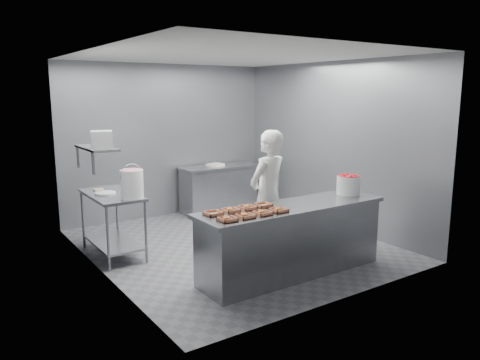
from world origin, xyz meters
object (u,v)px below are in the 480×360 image
(tray_3, at_px, (278,210))
(strawberry_tub, at_px, (348,184))
(prep_table, at_px, (112,215))
(worker, at_px, (268,196))
(glaze_bucket, at_px, (132,183))
(back_counter, at_px, (219,189))
(tray_2, at_px, (262,213))
(tray_4, at_px, (213,213))
(service_counter, at_px, (292,239))
(appliance, at_px, (102,140))
(tray_6, at_px, (247,207))
(tray_1, at_px, (245,216))
(tray_0, at_px, (227,219))
(tray_5, at_px, (230,210))
(tray_7, at_px, (263,205))

(tray_3, height_order, strawberry_tub, strawberry_tub)
(prep_table, xyz_separation_m, strawberry_tub, (2.71, -1.88, 0.45))
(worker, distance_m, glaze_bucket, 1.83)
(back_counter, relative_size, glaze_bucket, 3.23)
(tray_2, relative_size, tray_4, 1.00)
(tray_3, height_order, glaze_bucket, glaze_bucket)
(service_counter, height_order, strawberry_tub, strawberry_tub)
(worker, distance_m, appliance, 2.32)
(tray_3, xyz_separation_m, appliance, (-1.47, 1.86, 0.76))
(back_counter, xyz_separation_m, tray_3, (-1.25, -3.40, 0.47))
(tray_6, relative_size, appliance, 0.60)
(tray_3, distance_m, worker, 0.86)
(tray_1, distance_m, glaze_bucket, 1.81)
(back_counter, height_order, tray_2, tray_2)
(tray_0, bearing_deg, worker, 33.51)
(tray_0, height_order, worker, worker)
(tray_1, bearing_deg, glaze_bucket, 112.15)
(tray_2, bearing_deg, prep_table, 116.68)
(tray_2, bearing_deg, appliance, 123.41)
(tray_3, bearing_deg, tray_5, 147.37)
(tray_2, height_order, strawberry_tub, strawberry_tub)
(tray_0, bearing_deg, tray_1, 0.00)
(tray_5, bearing_deg, tray_6, 0.00)
(tray_5, bearing_deg, back_counter, 60.77)
(worker, xyz_separation_m, glaze_bucket, (-1.58, 0.91, 0.20))
(prep_table, relative_size, tray_3, 6.40)
(tray_2, distance_m, tray_5, 0.39)
(service_counter, bearing_deg, glaze_bucket, 135.00)
(tray_0, relative_size, worker, 0.10)
(tray_5, xyz_separation_m, strawberry_tub, (1.89, -0.09, 0.12))
(tray_7, bearing_deg, tray_6, -180.00)
(tray_2, distance_m, tray_6, 0.31)
(tray_1, bearing_deg, tray_5, 90.00)
(tray_1, bearing_deg, prep_table, 111.23)
(back_counter, relative_size, tray_2, 8.01)
(tray_1, distance_m, tray_2, 0.24)
(tray_7, bearing_deg, tray_4, 180.00)
(service_counter, xyz_separation_m, back_counter, (0.90, 3.25, -0.00))
(tray_2, xyz_separation_m, strawberry_tub, (1.65, 0.22, 0.12))
(tray_0, xyz_separation_m, glaze_bucket, (-0.44, 1.66, 0.18))
(worker, bearing_deg, tray_0, 16.96)
(tray_0, relative_size, strawberry_tub, 0.59)
(tray_1, bearing_deg, tray_2, 0.00)
(back_counter, relative_size, worker, 0.83)
(tray_1, xyz_separation_m, tray_7, (0.48, 0.31, -0.00))
(tray_5, height_order, glaze_bucket, glaze_bucket)
(tray_3, height_order, tray_5, same)
(tray_0, bearing_deg, glaze_bucket, 104.73)
(back_counter, relative_size, strawberry_tub, 4.69)
(tray_4, distance_m, tray_7, 0.72)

